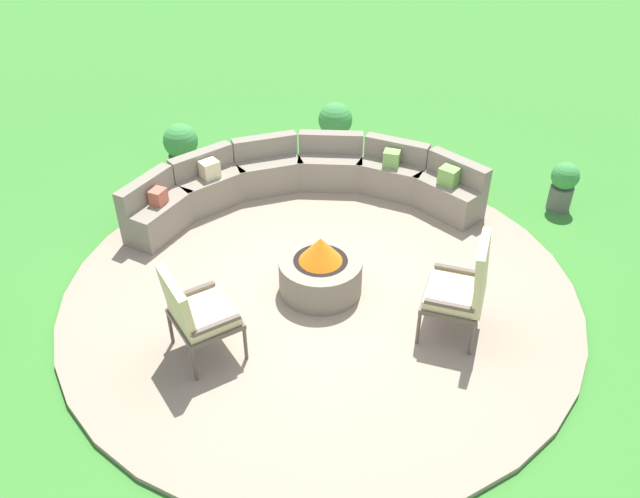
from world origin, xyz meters
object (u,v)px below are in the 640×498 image
at_px(fire_pit, 321,270).
at_px(potted_plant_3, 181,146).
at_px(lounge_chair_front_right, 464,287).
at_px(curved_stone_bench, 303,182).
at_px(potted_plant_1, 563,184).
at_px(potted_plant_4, 335,126).
at_px(lounge_chair_front_left, 195,312).

distance_m(fire_pit, potted_plant_3, 3.38).
xyz_separation_m(fire_pit, potted_plant_3, (-1.87, 2.82, 0.04)).
xyz_separation_m(fire_pit, lounge_chair_front_right, (1.34, -0.68, 0.31)).
bearing_deg(fire_pit, curved_stone_bench, 95.58).
height_order(lounge_chair_front_right, potted_plant_1, lounge_chair_front_right).
relative_size(lounge_chair_front_right, potted_plant_4, 1.46).
xyz_separation_m(fire_pit, potted_plant_1, (3.12, 1.62, 0.05)).
bearing_deg(lounge_chair_front_right, potted_plant_3, 61.81).
bearing_deg(curved_stone_bench, potted_plant_3, 148.73).
height_order(lounge_chair_front_left, potted_plant_3, lounge_chair_front_left).
height_order(potted_plant_3, potted_plant_4, potted_plant_4).
xyz_separation_m(curved_stone_bench, potted_plant_3, (-1.69, 1.03, 0.01)).
xyz_separation_m(curved_stone_bench, potted_plant_1, (3.30, -0.17, 0.02)).
bearing_deg(potted_plant_4, curved_stone_bench, -108.09).
relative_size(fire_pit, lounge_chair_front_right, 0.80).
xyz_separation_m(lounge_chair_front_left, potted_plant_4, (1.48, 4.21, -0.18)).
bearing_deg(lounge_chair_front_left, fire_pit, 98.08).
distance_m(lounge_chair_front_left, potted_plant_4, 4.46).
distance_m(fire_pit, potted_plant_1, 3.52).
distance_m(lounge_chair_front_left, potted_plant_3, 3.82).
distance_m(lounge_chair_front_left, lounge_chair_front_right, 2.52).
xyz_separation_m(potted_plant_1, potted_plant_4, (-2.81, 1.65, 0.05)).
height_order(curved_stone_bench, potted_plant_4, curved_stone_bench).
xyz_separation_m(fire_pit, potted_plant_4, (0.31, 3.28, 0.10)).
relative_size(curved_stone_bench, potted_plant_4, 5.82).
height_order(fire_pit, potted_plant_3, fire_pit).
distance_m(fire_pit, lounge_chair_front_left, 1.52).
bearing_deg(lounge_chair_front_right, curved_stone_bench, 50.81).
xyz_separation_m(lounge_chair_front_left, lounge_chair_front_right, (2.51, 0.25, 0.03)).
xyz_separation_m(lounge_chair_front_left, potted_plant_3, (-0.70, 3.75, -0.24)).
relative_size(lounge_chair_front_left, potted_plant_1, 1.54).
distance_m(lounge_chair_front_right, potted_plant_4, 4.10).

